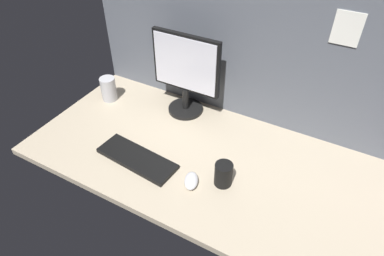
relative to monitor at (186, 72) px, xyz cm
name	(u,v)px	position (x,y,z in cm)	size (l,w,h in cm)	color
ground_plane	(226,164)	(34.44, -25.11, -24.06)	(180.00, 80.00, 3.00)	tan
cubicle_wall_back	(266,57)	(34.46, 12.39, 11.26)	(180.00, 5.50, 67.61)	#565B66
monitor	(186,72)	(0.00, 0.00, 0.00)	(35.24, 18.00, 41.92)	black
keyboard	(137,158)	(-0.70, -42.95, -21.56)	(37.00, 13.00, 2.00)	black
mouse	(191,181)	(26.82, -43.24, -20.86)	(5.60, 9.60, 3.40)	silver
mug_steel	(109,89)	(-41.47, -11.47, -16.06)	(8.16, 8.16, 12.99)	#B2B2B7
mug_black_travel	(223,174)	(38.07, -36.71, -17.30)	(7.38, 7.38, 10.53)	black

